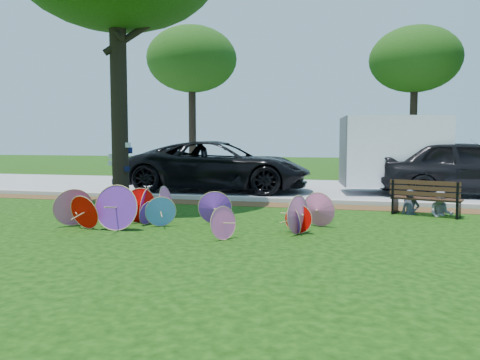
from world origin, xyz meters
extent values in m
plane|color=black|center=(0.00, 0.00, 0.00)|extent=(90.00, 90.00, 0.00)
cube|color=#472D16|center=(0.00, 4.50, 0.01)|extent=(90.00, 1.00, 0.01)
cube|color=#B7B5AD|center=(0.00, 5.20, 0.06)|extent=(90.00, 0.30, 0.12)
cube|color=gray|center=(0.00, 9.35, 0.01)|extent=(90.00, 8.00, 0.01)
cylinder|color=black|center=(-3.07, 2.98, 2.77)|extent=(0.44, 0.44, 5.54)
cone|color=purple|center=(0.18, 1.07, 0.37)|extent=(0.77, 0.38, 0.75)
cone|color=#4C87E2|center=(-0.87, 0.61, 0.33)|extent=(0.68, 0.49, 0.66)
cone|color=#CF588E|center=(2.34, 1.36, 0.37)|extent=(0.75, 0.46, 0.74)
cone|color=purple|center=(-1.57, 0.06, 0.47)|extent=(0.94, 0.31, 0.94)
cone|color=purple|center=(1.99, 0.54, 0.30)|extent=(0.48, 0.63, 0.60)
cone|color=#C30C6E|center=(-1.49, 1.04, 0.38)|extent=(0.35, 0.79, 0.77)
cone|color=#FF5CAA|center=(0.75, -0.33, 0.31)|extent=(0.46, 0.61, 0.63)
cone|color=#D60500|center=(-2.22, -0.03, 0.36)|extent=(0.77, 0.44, 0.73)
cone|color=#CF588E|center=(-1.21, 1.83, 0.38)|extent=(0.29, 0.77, 0.76)
cone|color=#CF588E|center=(-2.71, 0.23, 0.41)|extent=(0.79, 0.78, 0.83)
cone|color=#D60500|center=(2.04, 0.63, 0.28)|extent=(0.58, 0.26, 0.57)
cone|color=purple|center=(-1.27, 0.76, 0.26)|extent=(0.32, 0.55, 0.53)
cone|color=#CF588E|center=(2.07, 0.47, 0.38)|extent=(0.41, 0.74, 0.76)
cone|color=#D60500|center=(-1.47, 0.88, 0.39)|extent=(0.62, 0.71, 0.78)
imported|color=black|center=(-1.69, 7.69, 0.90)|extent=(6.65, 3.38, 1.80)
imported|color=black|center=(6.55, 8.00, 0.93)|extent=(5.52, 2.35, 1.86)
cube|color=white|center=(4.28, 8.28, 1.46)|extent=(3.57, 2.53, 2.92)
imported|color=#333846|center=(4.40, 3.63, 0.59)|extent=(0.45, 0.31, 1.18)
imported|color=#B5B4BE|center=(5.10, 3.63, 0.58)|extent=(0.63, 0.52, 1.17)
cylinder|color=black|center=(-4.85, 13.56, 2.50)|extent=(0.36, 0.36, 5.00)
ellipsoid|color=#0F390C|center=(-4.85, 13.56, 5.80)|extent=(4.40, 4.40, 3.20)
cylinder|color=black|center=(5.75, 16.24, 2.50)|extent=(0.36, 0.36, 5.00)
ellipsoid|color=#0F390C|center=(5.75, 16.24, 5.80)|extent=(4.40, 4.40, 3.20)
camera|label=1|loc=(3.13, -8.41, 1.78)|focal=35.00mm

